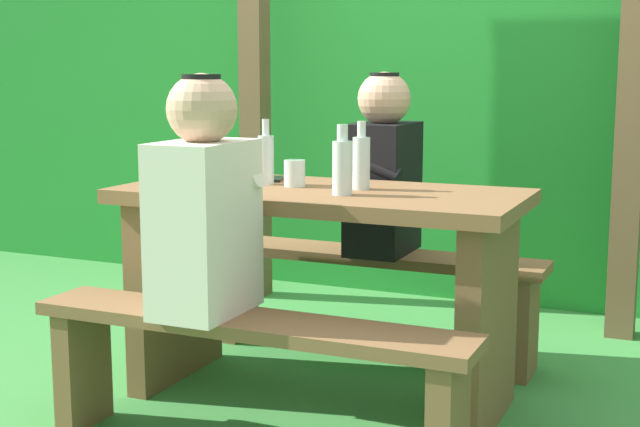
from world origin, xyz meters
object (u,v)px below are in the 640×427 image
(bench_near, at_px, (248,357))
(person_white_shirt, at_px, (204,204))
(person_black_coat, at_px, (383,170))
(cell_phone, at_px, (273,179))
(picnic_table, at_px, (320,258))
(bench_far, at_px, (373,281))
(bottle_right, at_px, (361,161))
(drinking_glass, at_px, (295,173))
(bottle_left, at_px, (266,158))
(bottle_center, at_px, (342,165))

(bench_near, distance_m, person_white_shirt, 0.48)
(person_black_coat, relative_size, cell_phone, 5.14)
(picnic_table, xyz_separation_m, bench_far, (0.00, 0.53, -0.20))
(person_black_coat, distance_m, cell_phone, 0.48)
(person_black_coat, xyz_separation_m, cell_phone, (-0.30, -0.38, -0.01))
(bench_near, height_order, bottle_right, bottle_right)
(picnic_table, distance_m, person_white_shirt, 0.61)
(drinking_glass, bearing_deg, bench_far, 77.67)
(bench_far, bearing_deg, person_white_shirt, -97.71)
(person_white_shirt, distance_m, bottle_left, 0.58)
(bench_near, bearing_deg, bottle_center, 73.82)
(person_black_coat, bearing_deg, person_white_shirt, -99.84)
(cell_phone, bearing_deg, picnic_table, -51.22)
(bench_near, distance_m, bottle_center, 0.70)
(bench_near, xyz_separation_m, bottle_center, (0.13, 0.43, 0.54))
(bench_near, height_order, bottle_left, bottle_left)
(bench_near, distance_m, bench_far, 1.07)
(bottle_center, bearing_deg, person_black_coat, 97.69)
(bottle_right, xyz_separation_m, bottle_center, (-0.01, -0.16, 0.00))
(bottle_center, bearing_deg, drinking_glass, 151.09)
(bench_near, distance_m, cell_phone, 0.86)
(bottle_left, distance_m, bottle_right, 0.36)
(person_black_coat, distance_m, bottle_right, 0.49)
(picnic_table, bearing_deg, bottle_center, -39.10)
(bench_far, relative_size, person_white_shirt, 1.95)
(bench_far, relative_size, cell_phone, 10.00)
(picnic_table, height_order, bench_near, picnic_table)
(drinking_glass, bearing_deg, person_white_shirt, -93.44)
(bottle_left, bearing_deg, bottle_center, -21.97)
(drinking_glass, relative_size, bottle_left, 0.40)
(picnic_table, bearing_deg, bottle_right, 22.00)
(drinking_glass, height_order, bottle_center, bottle_center)
(person_white_shirt, xyz_separation_m, person_black_coat, (0.18, 1.06, 0.00))
(person_black_coat, relative_size, bottle_center, 3.09)
(bottle_center, bearing_deg, person_white_shirt, -122.15)
(drinking_glass, height_order, cell_phone, drinking_glass)
(person_black_coat, height_order, cell_phone, person_black_coat)
(drinking_glass, distance_m, bottle_right, 0.25)
(person_black_coat, height_order, bottle_right, person_black_coat)
(person_white_shirt, bearing_deg, drinking_glass, 86.56)
(cell_phone, bearing_deg, bottle_center, -54.16)
(bottle_center, bearing_deg, bench_near, -106.18)
(cell_phone, bearing_deg, bottle_left, -94.96)
(bench_far, relative_size, drinking_glass, 14.86)
(picnic_table, xyz_separation_m, drinking_glass, (-0.11, 0.03, 0.29))
(person_black_coat, bearing_deg, bottle_left, -118.96)
(person_black_coat, distance_m, bottle_left, 0.56)
(bench_far, relative_size, bottle_left, 5.98)
(picnic_table, xyz_separation_m, person_black_coat, (0.04, 0.53, 0.26))
(bench_far, xyz_separation_m, drinking_glass, (-0.11, -0.50, 0.49))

